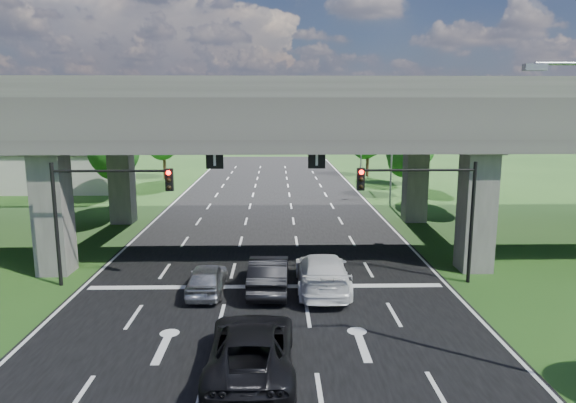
{
  "coord_description": "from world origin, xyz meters",
  "views": [
    {
      "loc": [
        0.51,
        -20.09,
        8.53
      ],
      "look_at": [
        1.13,
        6.73,
        3.61
      ],
      "focal_mm": 32.0,
      "sensor_mm": 36.0,
      "label": 1
    }
  ],
  "objects_px": {
    "car_white": "(322,272)",
    "car_silver": "(207,278)",
    "streetlight_beyond": "(358,131)",
    "signal_right": "(429,200)",
    "signal_left": "(100,201)",
    "car_trailing": "(252,348)",
    "car_dark": "(269,273)",
    "streetlight_far": "(388,139)"
  },
  "relations": [
    {
      "from": "streetlight_beyond",
      "to": "car_silver",
      "type": "height_order",
      "value": "streetlight_beyond"
    },
    {
      "from": "streetlight_beyond",
      "to": "car_white",
      "type": "height_order",
      "value": "streetlight_beyond"
    },
    {
      "from": "streetlight_beyond",
      "to": "car_dark",
      "type": "bearing_deg",
      "value": -105.06
    },
    {
      "from": "signal_left",
      "to": "streetlight_beyond",
      "type": "bearing_deg",
      "value": 63.57
    },
    {
      "from": "streetlight_far",
      "to": "car_silver",
      "type": "distance_m",
      "value": 25.37
    },
    {
      "from": "car_white",
      "to": "car_silver",
      "type": "bearing_deg",
      "value": 3.78
    },
    {
      "from": "signal_left",
      "to": "car_silver",
      "type": "xyz_separation_m",
      "value": [
        5.1,
        -1.23,
        -3.46
      ]
    },
    {
      "from": "signal_right",
      "to": "streetlight_far",
      "type": "xyz_separation_m",
      "value": [
        2.27,
        20.06,
        1.66
      ]
    },
    {
      "from": "car_trailing",
      "to": "car_dark",
      "type": "bearing_deg",
      "value": -93.36
    },
    {
      "from": "car_silver",
      "to": "car_white",
      "type": "distance_m",
      "value": 5.38
    },
    {
      "from": "signal_right",
      "to": "streetlight_far",
      "type": "distance_m",
      "value": 20.25
    },
    {
      "from": "streetlight_far",
      "to": "car_dark",
      "type": "bearing_deg",
      "value": -115.36
    },
    {
      "from": "signal_left",
      "to": "streetlight_beyond",
      "type": "distance_m",
      "value": 40.3
    },
    {
      "from": "car_silver",
      "to": "car_trailing",
      "type": "bearing_deg",
      "value": 108.34
    },
    {
      "from": "signal_right",
      "to": "car_silver",
      "type": "bearing_deg",
      "value": -173.33
    },
    {
      "from": "streetlight_far",
      "to": "car_trailing",
      "type": "xyz_separation_m",
      "value": [
        -10.41,
        -28.61,
        -4.99
      ]
    },
    {
      "from": "car_silver",
      "to": "car_dark",
      "type": "height_order",
      "value": "car_dark"
    },
    {
      "from": "streetlight_beyond",
      "to": "car_dark",
      "type": "distance_m",
      "value": 38.64
    },
    {
      "from": "car_trailing",
      "to": "streetlight_beyond",
      "type": "bearing_deg",
      "value": -103.07
    },
    {
      "from": "signal_right",
      "to": "streetlight_beyond",
      "type": "height_order",
      "value": "streetlight_beyond"
    },
    {
      "from": "car_silver",
      "to": "streetlight_far",
      "type": "bearing_deg",
      "value": -120.93
    },
    {
      "from": "car_dark",
      "to": "streetlight_far",
      "type": "bearing_deg",
      "value": -113.63
    },
    {
      "from": "streetlight_far",
      "to": "car_trailing",
      "type": "height_order",
      "value": "streetlight_far"
    },
    {
      "from": "car_white",
      "to": "car_dark",
      "type": "bearing_deg",
      "value": 0.68
    },
    {
      "from": "streetlight_beyond",
      "to": "signal_right",
      "type": "bearing_deg",
      "value": -93.61
    },
    {
      "from": "car_silver",
      "to": "car_white",
      "type": "relative_size",
      "value": 0.69
    },
    {
      "from": "streetlight_far",
      "to": "streetlight_beyond",
      "type": "relative_size",
      "value": 1.0
    },
    {
      "from": "streetlight_far",
      "to": "car_dark",
      "type": "height_order",
      "value": "streetlight_far"
    },
    {
      "from": "car_dark",
      "to": "car_white",
      "type": "height_order",
      "value": "car_white"
    },
    {
      "from": "streetlight_far",
      "to": "streetlight_beyond",
      "type": "height_order",
      "value": "same"
    },
    {
      "from": "signal_left",
      "to": "car_trailing",
      "type": "xyz_separation_m",
      "value": [
        7.51,
        -8.55,
        -3.33
      ]
    },
    {
      "from": "signal_left",
      "to": "car_dark",
      "type": "relative_size",
      "value": 1.19
    },
    {
      "from": "car_dark",
      "to": "car_white",
      "type": "distance_m",
      "value": 2.51
    },
    {
      "from": "signal_left",
      "to": "streetlight_far",
      "type": "relative_size",
      "value": 0.6
    },
    {
      "from": "streetlight_far",
      "to": "car_trailing",
      "type": "bearing_deg",
      "value": -109.99
    },
    {
      "from": "signal_left",
      "to": "car_white",
      "type": "distance_m",
      "value": 11.02
    },
    {
      "from": "signal_left",
      "to": "car_white",
      "type": "bearing_deg",
      "value": -5.14
    },
    {
      "from": "signal_left",
      "to": "car_white",
      "type": "relative_size",
      "value": 1.01
    },
    {
      "from": "signal_right",
      "to": "car_dark",
      "type": "xyz_separation_m",
      "value": [
        -7.68,
        -0.94,
        -3.32
      ]
    },
    {
      "from": "streetlight_far",
      "to": "signal_right",
      "type": "bearing_deg",
      "value": -96.47
    },
    {
      "from": "streetlight_far",
      "to": "signal_left",
      "type": "bearing_deg",
      "value": -131.78
    },
    {
      "from": "streetlight_far",
      "to": "car_silver",
      "type": "relative_size",
      "value": 2.43
    }
  ]
}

